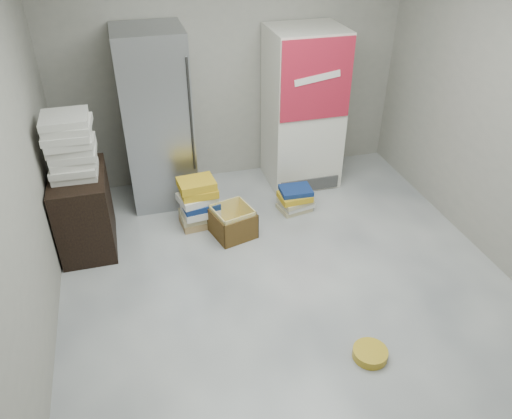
{
  "coord_description": "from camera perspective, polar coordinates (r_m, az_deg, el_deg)",
  "views": [
    {
      "loc": [
        -1.18,
        -2.93,
        3.05
      ],
      "look_at": [
        -0.19,
        0.7,
        0.59
      ],
      "focal_mm": 35.0,
      "sensor_mm": 36.0,
      "label": 1
    }
  ],
  "objects": [
    {
      "name": "ground",
      "position": [
        4.39,
        4.95,
        -10.99
      ],
      "size": [
        5.0,
        5.0,
        0.0
      ],
      "primitive_type": "plane",
      "color": "silver",
      "rests_on": "ground"
    },
    {
      "name": "steel_fridge",
      "position": [
        5.48,
        -11.28,
        10.02
      ],
      "size": [
        0.7,
        0.72,
        1.9
      ],
      "color": "#A9ABB2",
      "rests_on": "ground"
    },
    {
      "name": "wood_shelf",
      "position": [
        5.1,
        -19.04,
        -0.13
      ],
      "size": [
        0.5,
        0.8,
        0.8
      ],
      "primitive_type": "cube",
      "color": "black",
      "rests_on": "ground"
    },
    {
      "name": "phonebook_stack_side",
      "position": [
        5.51,
        4.52,
        1.15
      ],
      "size": [
        0.4,
        0.34,
        0.27
      ],
      "rotation": [
        0.0,
        0.0,
        0.07
      ],
      "color": "#C1B586",
      "rests_on": "ground"
    },
    {
      "name": "cardboard_box",
      "position": [
        5.12,
        -2.68,
        -1.63
      ],
      "size": [
        0.48,
        0.48,
        0.32
      ],
      "rotation": [
        0.0,
        0.0,
        0.26
      ],
      "color": "yellow",
      "rests_on": "ground"
    },
    {
      "name": "room_shell",
      "position": [
        3.4,
        6.42,
        11.32
      ],
      "size": [
        4.04,
        5.04,
        2.82
      ],
      "color": "gray",
      "rests_on": "ground"
    },
    {
      "name": "bucket_lid",
      "position": [
        4.07,
        12.9,
        -15.75
      ],
      "size": [
        0.31,
        0.31,
        0.07
      ],
      "primitive_type": "cylinder",
      "rotation": [
        0.0,
        0.0,
        0.15
      ],
      "color": "gold",
      "rests_on": "ground"
    },
    {
      "name": "supply_box_stack",
      "position": [
        4.78,
        -20.45,
        6.83
      ],
      "size": [
        0.44,
        0.44,
        0.58
      ],
      "color": "beige",
      "rests_on": "wood_shelf"
    },
    {
      "name": "coke_cooler",
      "position": [
        5.82,
        5.4,
        11.4
      ],
      "size": [
        0.8,
        0.73,
        1.8
      ],
      "color": "silver",
      "rests_on": "ground"
    },
    {
      "name": "phonebook_stack_main",
      "position": [
        5.22,
        -6.6,
        0.75
      ],
      "size": [
        0.43,
        0.36,
        0.54
      ],
      "rotation": [
        0.0,
        0.0,
        0.18
      ],
      "color": "#A88655",
      "rests_on": "ground"
    }
  ]
}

